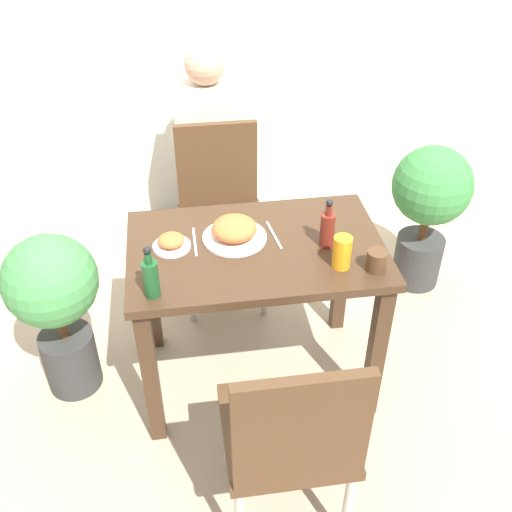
% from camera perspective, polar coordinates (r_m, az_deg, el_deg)
% --- Properties ---
extents(ground_plane, '(16.00, 16.00, 0.00)m').
position_cam_1_polar(ground_plane, '(2.79, 0.00, -11.12)').
color(ground_plane, tan).
extents(dining_table, '(0.99, 0.63, 0.72)m').
position_cam_1_polar(dining_table, '(2.38, 0.00, -1.51)').
color(dining_table, '#3D2819').
rests_on(dining_table, ground_plane).
extents(chair_near, '(0.42, 0.42, 0.89)m').
position_cam_1_polar(chair_near, '(1.96, 3.41, -16.74)').
color(chair_near, '#4C331E').
rests_on(chair_near, ground_plane).
extents(chair_far, '(0.42, 0.42, 0.89)m').
position_cam_1_polar(chair_far, '(2.97, -3.42, 4.78)').
color(chair_far, '#4C331E').
rests_on(chair_far, ground_plane).
extents(food_plate, '(0.25, 0.25, 0.09)m').
position_cam_1_polar(food_plate, '(2.32, -2.07, 2.44)').
color(food_plate, white).
rests_on(food_plate, dining_table).
extents(side_plate, '(0.15, 0.15, 0.06)m').
position_cam_1_polar(side_plate, '(2.30, -8.06, 1.28)').
color(side_plate, white).
rests_on(side_plate, dining_table).
extents(drink_cup, '(0.08, 0.08, 0.08)m').
position_cam_1_polar(drink_cup, '(2.21, 11.42, -0.43)').
color(drink_cup, '#4C331E').
rests_on(drink_cup, dining_table).
extents(juice_glass, '(0.07, 0.07, 0.13)m').
position_cam_1_polar(juice_glass, '(2.19, 8.19, 0.37)').
color(juice_glass, orange).
rests_on(juice_glass, dining_table).
extents(sauce_bottle, '(0.06, 0.06, 0.21)m').
position_cam_1_polar(sauce_bottle, '(2.28, 6.82, 2.66)').
color(sauce_bottle, maroon).
rests_on(sauce_bottle, dining_table).
extents(condiment_bottle, '(0.06, 0.06, 0.21)m').
position_cam_1_polar(condiment_bottle, '(2.06, -9.99, -1.97)').
color(condiment_bottle, '#194C23').
rests_on(condiment_bottle, dining_table).
extents(fork_utensil, '(0.01, 0.18, 0.00)m').
position_cam_1_polar(fork_utensil, '(2.33, -5.85, 1.37)').
color(fork_utensil, silver).
rests_on(fork_utensil, dining_table).
extents(spoon_utensil, '(0.03, 0.19, 0.00)m').
position_cam_1_polar(spoon_utensil, '(2.36, 1.71, 2.03)').
color(spoon_utensil, silver).
rests_on(spoon_utensil, dining_table).
extents(potted_plant_left, '(0.38, 0.38, 0.78)m').
position_cam_1_polar(potted_plant_left, '(2.55, -18.58, -4.01)').
color(potted_plant_left, '#333333').
rests_on(potted_plant_left, ground_plane).
extents(potted_plant_right, '(0.40, 0.40, 0.79)m').
position_cam_1_polar(potted_plant_right, '(3.12, 16.14, 4.90)').
color(potted_plant_right, '#333333').
rests_on(potted_plant_right, ground_plane).
extents(person_figure, '(0.34, 0.22, 1.17)m').
position_cam_1_polar(person_figure, '(3.27, -4.48, 9.57)').
color(person_figure, '#2D3347').
rests_on(person_figure, ground_plane).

